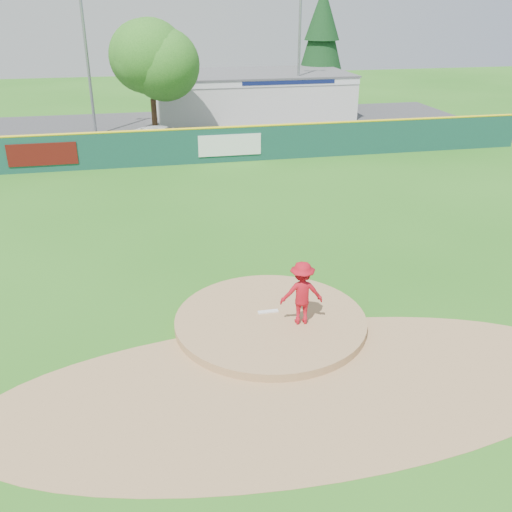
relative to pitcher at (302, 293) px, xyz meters
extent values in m
plane|color=#286B19|center=(-0.78, 0.42, -1.18)|extent=(120.00, 120.00, 0.00)
cylinder|color=#9E774C|center=(-0.78, 0.42, -1.18)|extent=(5.50, 5.50, 0.50)
cube|color=white|center=(-0.78, 0.72, -0.91)|extent=(0.60, 0.15, 0.04)
cylinder|color=#9E774C|center=(-0.78, -2.58, -1.17)|extent=(15.40, 15.40, 0.01)
cube|color=#38383A|center=(-0.78, 27.42, -1.17)|extent=(44.00, 16.00, 0.02)
imported|color=#AD0E1C|center=(0.00, 0.00, 0.00)|extent=(1.26, 0.80, 1.85)
imported|color=white|center=(-2.44, 22.49, -0.49)|extent=(5.27, 3.97, 1.33)
cube|color=silver|center=(5.22, 32.42, 0.42)|extent=(15.00, 8.00, 3.20)
cube|color=white|center=(5.22, 28.40, 1.82)|extent=(15.00, 0.06, 0.55)
cube|color=#0F194C|center=(7.22, 28.36, 1.82)|extent=(7.00, 0.03, 0.28)
cube|color=#59595B|center=(5.22, 32.42, 2.07)|extent=(15.20, 8.20, 0.12)
cube|color=#54100C|center=(-9.08, 18.34, -0.18)|extent=(3.60, 0.04, 1.20)
cube|color=white|center=(1.09, 18.34, -0.18)|extent=(3.60, 0.04, 1.20)
cube|color=#144238|center=(-0.78, 18.42, -0.18)|extent=(40.00, 0.10, 2.00)
cylinder|color=yellow|center=(-0.78, 18.42, 0.82)|extent=(40.00, 0.14, 0.14)
cylinder|color=#382314|center=(-2.78, 25.42, 0.12)|extent=(0.36, 0.36, 2.60)
sphere|color=#387F23|center=(-2.78, 25.42, 3.38)|extent=(5.60, 5.60, 5.60)
cylinder|color=#382314|center=(12.22, 36.42, -0.38)|extent=(0.40, 0.40, 1.60)
cone|color=#113A16|center=(12.22, 36.42, 4.37)|extent=(4.40, 4.40, 7.90)
cylinder|color=gray|center=(-6.78, 27.42, 4.32)|extent=(0.20, 0.20, 11.00)
cylinder|color=gray|center=(8.22, 29.42, 3.82)|extent=(0.20, 0.20, 10.00)
camera|label=1|loc=(-4.14, -13.36, 7.44)|focal=40.00mm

